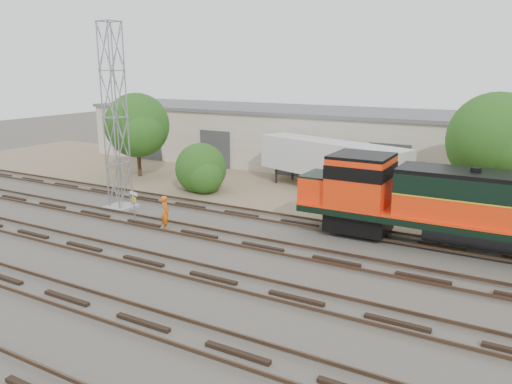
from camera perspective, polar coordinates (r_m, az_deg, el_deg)
The scene contains 12 objects.
ground at distance 24.55m, azimuth -0.94°, elevation -7.48°, with size 140.00×140.00×0.00m, color #47423A.
dirt_strip at distance 37.66m, azimuth 10.68°, elevation -0.01°, with size 80.00×16.00×0.02m, color #726047.
tracks at distance 22.19m, azimuth -4.92°, elevation -9.75°, with size 80.00×20.40×0.28m.
warehouse at distance 44.64m, azimuth 14.25°, elevation 5.45°, with size 58.40×10.40×5.30m.
locomotive at distance 26.65m, azimuth 22.79°, elevation -1.39°, with size 17.58×3.08×4.22m.
signal_tower at distance 32.90m, azimuth -15.76°, elevation 7.77°, with size 1.73×1.73×11.71m.
sign_post at distance 30.26m, azimuth -13.77°, elevation -1.00°, with size 0.77×0.27×1.95m.
worker at distance 28.88m, azimuth -10.31°, elevation -2.32°, with size 0.72×0.47×1.97m, color #E25D0C.
semi_trailer at distance 36.81m, azimuth 8.89°, elevation 3.52°, with size 12.45×6.22×3.79m.
tree_west at distance 42.64m, azimuth -13.34°, elevation 7.19°, with size 5.62×5.35×7.00m.
tree_mid at distance 37.21m, azimuth -6.20°, elevation 2.47°, with size 4.00×3.81×3.81m.
tree_east at distance 32.79m, azimuth 26.14°, elevation 5.03°, with size 5.96×5.67×7.66m.
Camera 1 is at (11.57, -19.68, 9.03)m, focal length 35.00 mm.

